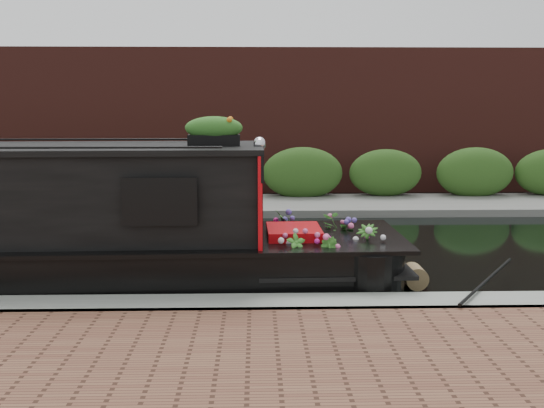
{
  "coord_description": "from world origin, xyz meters",
  "views": [
    {
      "loc": [
        1.2,
        -10.15,
        2.6
      ],
      "look_at": [
        1.44,
        -0.6,
        0.95
      ],
      "focal_mm": 40.0,
      "sensor_mm": 36.0,
      "label": 1
    }
  ],
  "objects": [
    {
      "name": "ground",
      "position": [
        0.0,
        0.0,
        0.0
      ],
      "size": [
        80.0,
        80.0,
        0.0
      ],
      "primitive_type": "plane",
      "color": "black",
      "rests_on": "ground"
    },
    {
      "name": "far_hedge",
      "position": [
        0.0,
        5.1,
        0.0
      ],
      "size": [
        40.0,
        1.1,
        2.8
      ],
      "primitive_type": "cube",
      "color": "#2A4F1A",
      "rests_on": "ground"
    },
    {
      "name": "rope_fender",
      "position": [
        3.4,
        -2.03,
        0.16
      ],
      "size": [
        0.32,
        0.37,
        0.32
      ],
      "primitive_type": "cylinder",
      "rotation": [
        1.57,
        0.0,
        0.0
      ],
      "color": "olive",
      "rests_on": "ground"
    },
    {
      "name": "far_bank_path",
      "position": [
        0.0,
        4.2,
        0.0
      ],
      "size": [
        40.0,
        2.4,
        0.34
      ],
      "primitive_type": "cube",
      "color": "#62625E",
      "rests_on": "ground"
    },
    {
      "name": "near_bank_coping",
      "position": [
        0.0,
        -3.3,
        0.0
      ],
      "size": [
        40.0,
        0.6,
        0.5
      ],
      "primitive_type": "cube",
      "color": "gray",
      "rests_on": "ground"
    },
    {
      "name": "far_brick_wall",
      "position": [
        0.0,
        7.2,
        0.0
      ],
      "size": [
        40.0,
        1.0,
        8.0
      ],
      "primitive_type": "cube",
      "color": "#4D1F1A",
      "rests_on": "ground"
    }
  ]
}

